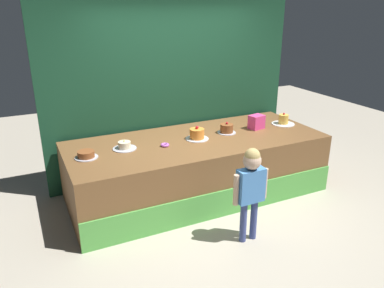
{
  "coord_description": "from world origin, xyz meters",
  "views": [
    {
      "loc": [
        -2.09,
        -3.52,
        2.49
      ],
      "look_at": [
        -0.21,
        0.41,
        0.86
      ],
      "focal_mm": 35.15,
      "sensor_mm": 36.0,
      "label": 1
    }
  ],
  "objects_px": {
    "child_figure": "(251,183)",
    "donut": "(165,145)",
    "pink_box": "(256,122)",
    "cake_center": "(197,134)",
    "cake_right": "(227,129)",
    "cake_left": "(124,146)",
    "cake_far_right": "(283,120)",
    "cake_far_left": "(86,155)"
  },
  "relations": [
    {
      "from": "pink_box",
      "to": "cake_center",
      "type": "height_order",
      "value": "pink_box"
    },
    {
      "from": "cake_left",
      "to": "cake_far_left",
      "type": "bearing_deg",
      "value": -169.84
    },
    {
      "from": "cake_far_right",
      "to": "pink_box",
      "type": "bearing_deg",
      "value": -180.0
    },
    {
      "from": "child_figure",
      "to": "cake_far_right",
      "type": "distance_m",
      "value": 1.92
    },
    {
      "from": "donut",
      "to": "cake_left",
      "type": "bearing_deg",
      "value": 164.74
    },
    {
      "from": "child_figure",
      "to": "cake_far_right",
      "type": "xyz_separation_m",
      "value": [
        1.43,
        1.27,
        0.15
      ]
    },
    {
      "from": "pink_box",
      "to": "cake_left",
      "type": "relative_size",
      "value": 0.7
    },
    {
      "from": "cake_left",
      "to": "donut",
      "type": "bearing_deg",
      "value": -15.26
    },
    {
      "from": "cake_left",
      "to": "pink_box",
      "type": "bearing_deg",
      "value": -0.98
    },
    {
      "from": "cake_far_left",
      "to": "cake_center",
      "type": "height_order",
      "value": "cake_center"
    },
    {
      "from": "pink_box",
      "to": "cake_right",
      "type": "bearing_deg",
      "value": 177.96
    },
    {
      "from": "child_figure",
      "to": "donut",
      "type": "relative_size",
      "value": 10.02
    },
    {
      "from": "pink_box",
      "to": "cake_center",
      "type": "relative_size",
      "value": 0.67
    },
    {
      "from": "cake_far_right",
      "to": "donut",
      "type": "bearing_deg",
      "value": -177.07
    },
    {
      "from": "pink_box",
      "to": "cake_far_right",
      "type": "bearing_deg",
      "value": 0.0
    },
    {
      "from": "pink_box",
      "to": "cake_left",
      "type": "height_order",
      "value": "pink_box"
    },
    {
      "from": "donut",
      "to": "cake_far_right",
      "type": "height_order",
      "value": "cake_far_right"
    },
    {
      "from": "cake_right",
      "to": "cake_far_left",
      "type": "bearing_deg",
      "value": -177.9
    },
    {
      "from": "cake_far_left",
      "to": "cake_far_right",
      "type": "distance_m",
      "value": 2.91
    },
    {
      "from": "cake_far_left",
      "to": "cake_right",
      "type": "xyz_separation_m",
      "value": [
        1.94,
        0.07,
        0.02
      ]
    },
    {
      "from": "child_figure",
      "to": "donut",
      "type": "bearing_deg",
      "value": 113.44
    },
    {
      "from": "child_figure",
      "to": "cake_far_right",
      "type": "bearing_deg",
      "value": 41.71
    },
    {
      "from": "cake_far_left",
      "to": "pink_box",
      "type": "bearing_deg",
      "value": 1.27
    },
    {
      "from": "donut",
      "to": "cake_far_left",
      "type": "bearing_deg",
      "value": 177.32
    },
    {
      "from": "child_figure",
      "to": "pink_box",
      "type": "relative_size",
      "value": 5.31
    },
    {
      "from": "cake_far_left",
      "to": "cake_far_right",
      "type": "xyz_separation_m",
      "value": [
        2.91,
        0.05,
        0.02
      ]
    },
    {
      "from": "pink_box",
      "to": "donut",
      "type": "relative_size",
      "value": 1.89
    },
    {
      "from": "donut",
      "to": "cake_right",
      "type": "distance_m",
      "value": 0.98
    },
    {
      "from": "child_figure",
      "to": "cake_left",
      "type": "bearing_deg",
      "value": 127.26
    },
    {
      "from": "donut",
      "to": "pink_box",
      "type": "bearing_deg",
      "value": 3.9
    },
    {
      "from": "donut",
      "to": "cake_center",
      "type": "relative_size",
      "value": 0.35
    },
    {
      "from": "child_figure",
      "to": "cake_right",
      "type": "relative_size",
      "value": 4.21
    },
    {
      "from": "cake_center",
      "to": "cake_right",
      "type": "distance_m",
      "value": 0.49
    },
    {
      "from": "pink_box",
      "to": "cake_right",
      "type": "relative_size",
      "value": 0.79
    },
    {
      "from": "pink_box",
      "to": "donut",
      "type": "bearing_deg",
      "value": -176.1
    },
    {
      "from": "pink_box",
      "to": "cake_far_right",
      "type": "relative_size",
      "value": 0.61
    },
    {
      "from": "cake_center",
      "to": "donut",
      "type": "bearing_deg",
      "value": -172.2
    },
    {
      "from": "cake_left",
      "to": "cake_far_right",
      "type": "distance_m",
      "value": 2.42
    },
    {
      "from": "pink_box",
      "to": "cake_left",
      "type": "bearing_deg",
      "value": 179.02
    },
    {
      "from": "cake_right",
      "to": "pink_box",
      "type": "bearing_deg",
      "value": -2.04
    },
    {
      "from": "child_figure",
      "to": "cake_center",
      "type": "xyz_separation_m",
      "value": [
        -0.02,
        1.24,
        0.16
      ]
    },
    {
      "from": "cake_center",
      "to": "cake_left",
      "type": "bearing_deg",
      "value": 176.11
    }
  ]
}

